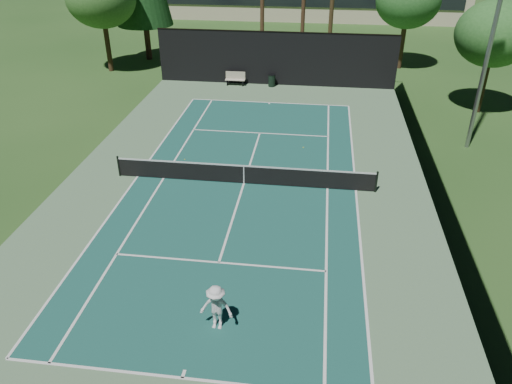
# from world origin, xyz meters

# --- Properties ---
(ground) EXTENTS (160.00, 160.00, 0.00)m
(ground) POSITION_xyz_m (0.00, 0.00, 0.00)
(ground) COLOR #29501E
(ground) RESTS_ON ground
(apron_slab) EXTENTS (18.00, 32.00, 0.01)m
(apron_slab) POSITION_xyz_m (0.00, 0.00, 0.01)
(apron_slab) COLOR #5B805A
(apron_slab) RESTS_ON ground
(court_surface) EXTENTS (10.97, 23.77, 0.01)m
(court_surface) POSITION_xyz_m (0.00, 0.00, 0.01)
(court_surface) COLOR #1A544B
(court_surface) RESTS_ON ground
(court_lines) EXTENTS (11.07, 23.87, 0.01)m
(court_lines) POSITION_xyz_m (0.00, 0.00, 0.02)
(court_lines) COLOR white
(court_lines) RESTS_ON ground
(tennis_net) EXTENTS (12.90, 0.10, 1.10)m
(tennis_net) POSITION_xyz_m (0.00, 0.00, 0.56)
(tennis_net) COLOR black
(tennis_net) RESTS_ON ground
(fence) EXTENTS (18.04, 32.05, 4.03)m
(fence) POSITION_xyz_m (0.00, 0.06, 2.01)
(fence) COLOR black
(fence) RESTS_ON ground
(player) EXTENTS (1.12, 0.70, 1.67)m
(player) POSITION_xyz_m (0.61, -9.74, 0.84)
(player) COLOR white
(player) RESTS_ON ground
(tennis_ball_b) EXTENTS (0.07, 0.07, 0.07)m
(tennis_ball_b) POSITION_xyz_m (-3.73, 0.98, 0.04)
(tennis_ball_b) COLOR #B2CD2E
(tennis_ball_b) RESTS_ON ground
(tennis_ball_c) EXTENTS (0.07, 0.07, 0.07)m
(tennis_ball_c) POSITION_xyz_m (2.72, 4.60, 0.04)
(tennis_ball_c) COLOR #D6E534
(tennis_ball_c) RESTS_ON ground
(tennis_ball_d) EXTENTS (0.07, 0.07, 0.07)m
(tennis_ball_d) POSITION_xyz_m (-3.59, 2.21, 0.03)
(tennis_ball_d) COLOR #CBD530
(tennis_ball_d) RESTS_ON ground
(park_bench) EXTENTS (1.50, 0.45, 1.02)m
(park_bench) POSITION_xyz_m (-3.03, 15.52, 0.55)
(park_bench) COLOR beige
(park_bench) RESTS_ON ground
(trash_bin) EXTENTS (0.56, 0.56, 0.95)m
(trash_bin) POSITION_xyz_m (-0.23, 15.55, 0.48)
(trash_bin) COLOR black
(trash_bin) RESTS_ON ground
(decid_tree_a) EXTENTS (5.12, 5.12, 7.62)m
(decid_tree_a) POSITION_xyz_m (10.00, 22.00, 5.42)
(decid_tree_a) COLOR #452E1D
(decid_tree_a) RESTS_ON ground
(decid_tree_b) EXTENTS (4.80, 4.80, 7.14)m
(decid_tree_b) POSITION_xyz_m (14.00, 12.00, 5.08)
(decid_tree_b) COLOR #3F2F1B
(decid_tree_b) RESTS_ON ground
(light_pole) EXTENTS (0.90, 0.25, 12.22)m
(light_pole) POSITION_xyz_m (12.00, 6.00, 6.46)
(light_pole) COLOR #92949A
(light_pole) RESTS_ON ground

